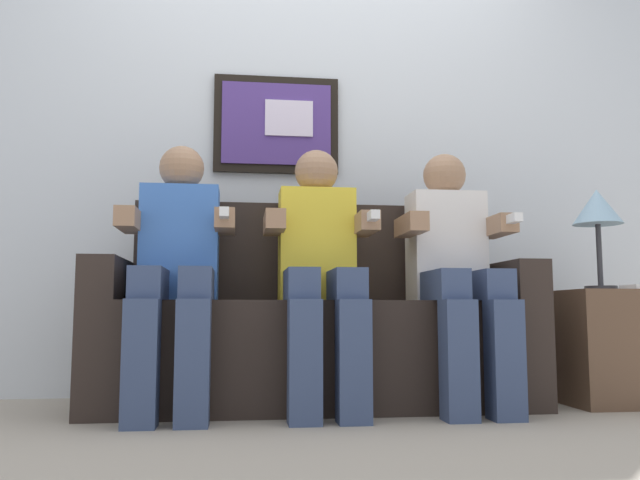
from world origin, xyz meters
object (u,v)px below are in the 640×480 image
couch (315,333)px  person_on_left (177,262)px  spare_remote_on_table (631,287)px  side_table_right (607,347)px  table_lamp (597,212)px  person_in_middle (320,263)px  person_on_right (455,264)px

couch → person_on_left: person_on_left is taller
spare_remote_on_table → side_table_right: bearing=120.9°
person_on_left → side_table_right: size_ratio=2.22×
spare_remote_on_table → table_lamp: bearing=116.5°
person_in_middle → side_table_right: size_ratio=2.22×
person_on_left → person_in_middle: same height
person_on_right → side_table_right: 0.79m
couch → person_on_left: 0.67m
person_on_left → side_table_right: person_on_left is taller
table_lamp → spare_remote_on_table: 0.38m
side_table_right → table_lamp: bearing=94.1°
person_on_left → person_on_right: (1.16, 0.00, 0.00)m
couch → side_table_right: 1.29m
person_on_left → side_table_right: (1.86, 0.06, -0.36)m
person_on_left → person_in_middle: size_ratio=1.00×
person_in_middle → side_table_right: bearing=2.7°
person_on_right → side_table_right: size_ratio=2.22×
couch → spare_remote_on_table: size_ratio=14.39×
person_on_left → person_in_middle: 0.58m
couch → spare_remote_on_table: bearing=-8.9°
person_in_middle → spare_remote_on_table: bearing=-1.9°
person_in_middle → table_lamp: 1.31m
side_table_right → person_on_right: bearing=-175.0°
person_on_right → spare_remote_on_table: 0.77m
person_on_right → table_lamp: 0.75m
person_in_middle → spare_remote_on_table: person_in_middle is taller
person_on_right → table_lamp: size_ratio=2.41×
person_on_left → person_in_middle: (0.58, 0.00, 0.00)m
person_on_left → side_table_right: 1.90m
person_in_middle → table_lamp: (1.28, 0.09, 0.25)m
side_table_right → spare_remote_on_table: (0.06, -0.11, 0.26)m
table_lamp → spare_remote_on_table: table_lamp is taller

